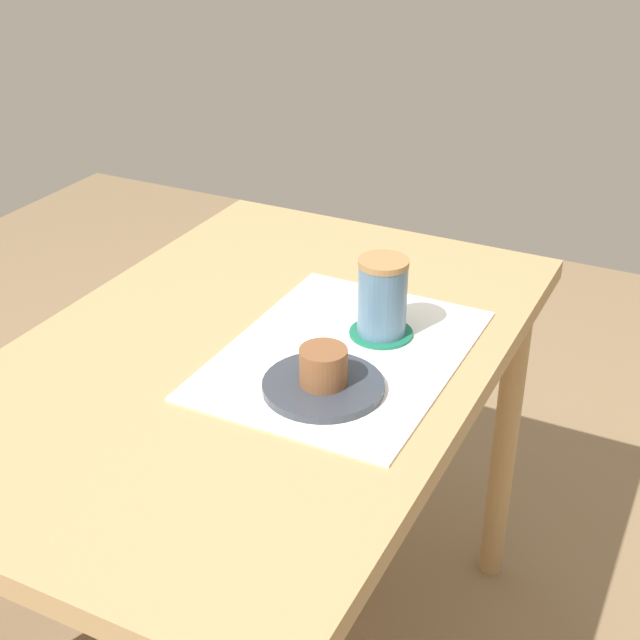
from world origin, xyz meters
The scene contains 6 objects.
dining_table centered at (0.00, 0.00, 0.65)m, with size 1.07×0.70×0.75m.
placemat centered at (0.04, -0.13, 0.75)m, with size 0.45×0.34×0.00m, color white.
pastry_plate centered at (-0.06, -0.15, 0.76)m, with size 0.17×0.17×0.01m, color #333842.
pastry centered at (-0.06, -0.15, 0.79)m, with size 0.07×0.07×0.05m, color brown.
coffee_coaster centered at (0.12, -0.16, 0.75)m, with size 0.10×0.10×0.01m, color #196B4C.
coffee_mug centered at (0.12, -0.16, 0.82)m, with size 0.11×0.08×0.12m.
Camera 1 is at (-1.02, -0.62, 1.44)m, focal length 50.00 mm.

